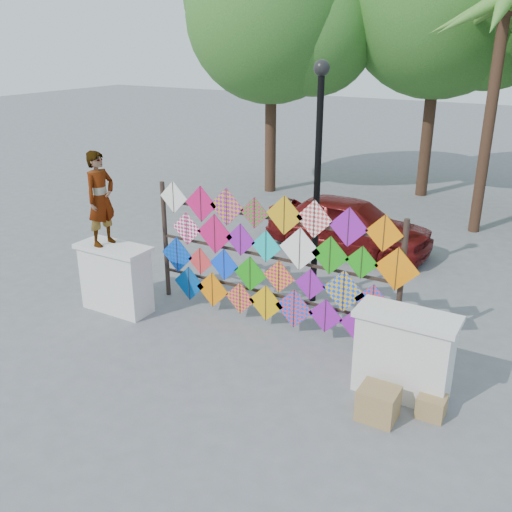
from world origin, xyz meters
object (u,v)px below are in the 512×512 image
lamppost (318,164)px  sedan (349,225)px  vendor_woman (101,199)px  kite_rack (273,261)px

lamppost → sedan: bearing=98.3°
vendor_woman → sedan: size_ratio=0.44×
vendor_woman → lamppost: 3.91m
kite_rack → lamppost: bearing=80.8°
sedan → lamppost: bearing=-170.9°
vendor_woman → kite_rack: bearing=-71.3°
vendor_woman → lamppost: bearing=-54.0°
sedan → lamppost: 3.58m
kite_rack → vendor_woman: size_ratio=2.91×
kite_rack → vendor_woman: 3.25m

